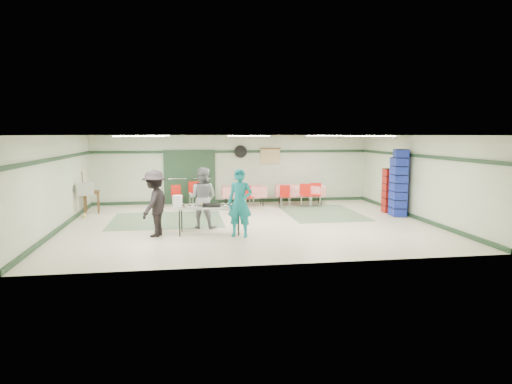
{
  "coord_description": "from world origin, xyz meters",
  "views": [
    {
      "loc": [
        -1.89,
        -13.65,
        2.72
      ],
      "look_at": [
        0.18,
        -0.3,
        1.02
      ],
      "focal_mm": 32.0,
      "sensor_mm": 36.0,
      "label": 1
    }
  ],
  "objects": [
    {
      "name": "scroll_banner",
      "position": [
        1.5,
        4.44,
        1.85
      ],
      "size": [
        0.8,
        0.02,
        0.6
      ],
      "primitive_type": "cube",
      "color": "#D2C183",
      "rests_on": "wall_back"
    },
    {
      "name": "chair_loose_a",
      "position": [
        -1.55,
        4.02,
        0.56
      ],
      "size": [
        0.54,
        0.54,
        0.92
      ],
      "rotation": [
        0.0,
        0.0,
        0.33
      ],
      "color": "red",
      "rests_on": "floor"
    },
    {
      "name": "chair_c",
      "position": [
        2.99,
        2.96,
        0.55
      ],
      "size": [
        0.5,
        0.5,
        0.89
      ],
      "rotation": [
        0.0,
        0.0,
        -0.24
      ],
      "color": "red",
      "rests_on": "floor"
    },
    {
      "name": "volunteer_dark",
      "position": [
        -2.72,
        -1.33,
        0.89
      ],
      "size": [
        1.03,
        1.31,
        1.78
      ],
      "primitive_type": "imported",
      "rotation": [
        0.0,
        0.0,
        -1.94
      ],
      "color": "black",
      "rests_on": "floor"
    },
    {
      "name": "sheet_tray_mid",
      "position": [
        -1.31,
        -1.15,
        0.77
      ],
      "size": [
        0.61,
        0.48,
        0.02
      ],
      "primitive_type": "cube",
      "rotation": [
        0.0,
        0.0,
        -0.09
      ],
      "color": "silver",
      "rests_on": "serving_table"
    },
    {
      "name": "office_printer",
      "position": [
        -5.15,
        1.92,
        0.94
      ],
      "size": [
        0.57,
        0.52,
        0.4
      ],
      "primitive_type": "cube",
      "rotation": [
        0.0,
        0.0,
        0.17
      ],
      "color": "#B4B4AF",
      "rests_on": "printer_table"
    },
    {
      "name": "double_door_left",
      "position": [
        -2.2,
        4.44,
        1.05
      ],
      "size": [
        0.9,
        0.06,
        2.1
      ],
      "primitive_type": "cube",
      "color": "gray",
      "rests_on": "floor"
    },
    {
      "name": "sheet_tray_left",
      "position": [
        -1.78,
        -1.33,
        0.77
      ],
      "size": [
        0.64,
        0.51,
        0.02
      ],
      "primitive_type": "cube",
      "rotation": [
        0.0,
        0.0,
        -0.09
      ],
      "color": "silver",
      "rests_on": "serving_table"
    },
    {
      "name": "chair_b",
      "position": [
        1.8,
        2.96,
        0.5
      ],
      "size": [
        0.42,
        0.42,
        0.83
      ],
      "rotation": [
        0.0,
        0.0,
        -0.09
      ],
      "color": "red",
      "rests_on": "floor"
    },
    {
      "name": "dining_table_b",
      "position": [
        0.31,
        3.53,
        0.57
      ],
      "size": [
        1.68,
        0.76,
        0.77
      ],
      "rotation": [
        0.0,
        0.0,
        -0.01
      ],
      "color": "red",
      "rests_on": "floor"
    },
    {
      "name": "sheet_tray_right",
      "position": [
        -0.66,
        -1.32,
        0.77
      ],
      "size": [
        0.67,
        0.53,
        0.02
      ],
      "primitive_type": "cube",
      "rotation": [
        0.0,
        0.0,
        -0.09
      ],
      "color": "silver",
      "rests_on": "serving_table"
    },
    {
      "name": "chair_a",
      "position": [
        2.59,
        2.96,
        0.53
      ],
      "size": [
        0.48,
        0.48,
        0.87
      ],
      "rotation": [
        0.0,
        0.0,
        -0.21
      ],
      "color": "red",
      "rests_on": "floor"
    },
    {
      "name": "printer_table",
      "position": [
        -5.15,
        2.85,
        0.63
      ],
      "size": [
        0.65,
        0.89,
        0.74
      ],
      "rotation": [
        0.0,
        0.0,
        0.16
      ],
      "color": "brown",
      "rests_on": "floor"
    },
    {
      "name": "ceiling",
      "position": [
        0.0,
        0.0,
        2.7
      ],
      "size": [
        11.0,
        11.0,
        0.0
      ],
      "primitive_type": "plane",
      "rotation": [
        3.14,
        0.0,
        0.0
      ],
      "color": "silver",
      "rests_on": "wall_back"
    },
    {
      "name": "serving_table",
      "position": [
        -1.26,
        -1.24,
        0.72
      ],
      "size": [
        1.89,
        0.9,
        0.76
      ],
      "rotation": [
        0.0,
        0.0,
        -0.09
      ],
      "color": "#BBBBB6",
      "rests_on": "floor"
    },
    {
      "name": "baseboard_back",
      "position": [
        0.0,
        4.47,
        0.06
      ],
      "size": [
        11.0,
        0.06,
        0.12
      ],
      "primitive_type": "cube",
      "color": "#1E3722",
      "rests_on": "floor"
    },
    {
      "name": "foam_box_stack",
      "position": [
        -2.12,
        -1.23,
        0.92
      ],
      "size": [
        0.25,
        0.24,
        0.32
      ],
      "primitive_type": "cube",
      "rotation": [
        0.0,
        0.0,
        -0.09
      ],
      "color": "white",
      "rests_on": "serving_table"
    },
    {
      "name": "trim_left",
      "position": [
        -5.47,
        0.0,
        2.05
      ],
      "size": [
        0.06,
        9.0,
        0.1
      ],
      "primitive_type": "cube",
      "rotation": [
        0.0,
        0.0,
        1.57
      ],
      "color": "#1E3722",
      "rests_on": "wall_back"
    },
    {
      "name": "baseboard_left",
      "position": [
        -5.47,
        0.0,
        0.06
      ],
      "size": [
        0.06,
        9.0,
        0.12
      ],
      "primitive_type": "cube",
      "rotation": [
        0.0,
        0.0,
        1.57
      ],
      "color": "#1E3722",
      "rests_on": "floor"
    },
    {
      "name": "wall_fan",
      "position": [
        0.3,
        4.44,
        2.05
      ],
      "size": [
        0.5,
        0.1,
        0.5
      ],
      "primitive_type": "cylinder",
      "rotation": [
        1.57,
        0.0,
        0.0
      ],
      "color": "black",
      "rests_on": "wall_back"
    },
    {
      "name": "trim_right",
      "position": [
        5.47,
        0.0,
        2.05
      ],
      "size": [
        0.06,
        9.0,
        0.1
      ],
      "primitive_type": "cube",
      "rotation": [
        0.0,
        0.0,
        1.57
      ],
      "color": "#1E3722",
      "rests_on": "wall_back"
    },
    {
      "name": "wall_right",
      "position": [
        5.5,
        0.0,
        1.35
      ],
      "size": [
        0.0,
        9.0,
        9.0
      ],
      "primitive_type": "plane",
      "rotation": [
        1.57,
        0.0,
        -1.57
      ],
      "color": "beige",
      "rests_on": "floor"
    },
    {
      "name": "chair_loose_b",
      "position": [
        -2.24,
        3.81,
        0.49
      ],
      "size": [
        0.46,
        0.46,
        0.81
      ],
      "rotation": [
        0.0,
        0.0,
        0.26
      ],
      "color": "red",
      "rests_on": "floor"
    },
    {
      "name": "dining_table_a",
      "position": [
        2.51,
        3.53,
        0.57
      ],
      "size": [
        2.0,
        1.12,
        0.77
      ],
      "rotation": [
        0.0,
        0.0,
        -0.16
      ],
      "color": "red",
      "rests_on": "floor"
    },
    {
      "name": "volunteer_teal",
      "position": [
        -0.47,
        -1.72,
        0.91
      ],
      "size": [
        0.77,
        0.63,
        1.82
      ],
      "primitive_type": "imported",
      "rotation": [
        0.0,
        0.0,
        -0.34
      ],
      "color": "#127882",
      "rests_on": "floor"
    },
    {
      "name": "baking_pan",
      "position": [
        -1.19,
        -1.29,
        0.8
      ],
      "size": [
        0.52,
        0.35,
        0.08
      ],
      "primitive_type": "cube",
      "rotation": [
        0.0,
        0.0,
        -0.09
      ],
      "color": "black",
      "rests_on": "serving_table"
    },
    {
      "name": "crate_stack_blue_a",
      "position": [
        5.15,
        0.65,
        0.98
      ],
      "size": [
        0.46,
        0.46,
        1.96
      ],
      "primitive_type": "cube",
      "rotation": [
        0.0,
        0.0,
        -0.06
      ],
      "color": "#1A2B9C",
      "rests_on": "floor"
    },
    {
      "name": "wall_left",
      "position": [
        -5.5,
        0.0,
        1.35
      ],
      "size": [
        0.0,
        9.0,
        9.0
      ],
      "primitive_type": "plane",
      "rotation": [
        1.57,
        0.0,
        1.57
      ],
      "color": "beige",
      "rests_on": "floor"
    },
    {
      "name": "broom",
      "position": [
        -5.23,
        1.98,
        0.78
      ],
      "size": [
        0.05,
        0.24,
        1.5
      ],
      "primitive_type": "cylinder",
      "rotation": [
        0.14,
        0.0,
        -0.08
      ],
      "color": "brown",
      "rests_on": "floor"
    },
    {
      "name": "door_frame",
      "position": [
        -1.73,
        4.42,
        1.05
      ],
      "size": [
        2.0,
        0.03,
        2.15
      ],
      "primitive_type": "cube",
      "color": "#1E3722",
      "rests_on": "floor"
    },
    {
      "name": "volunteer_grey",
      "position": [
        -1.41,
        -0.4,
        0.89
      ],
      "size": [
        1.05,
        0.95,
        1.77
      ],
      "primitive_type": "imported",
      "rotation": [
        0.0,
        0.0,
        2.75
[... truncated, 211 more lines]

